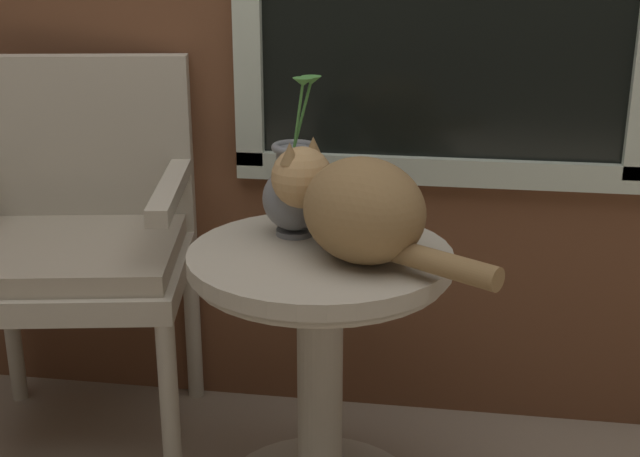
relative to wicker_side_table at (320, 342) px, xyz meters
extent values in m
cube|color=beige|center=(0.23, 0.45, 0.28)|extent=(1.04, 0.03, 0.07)
cylinder|color=#B2A893|center=(0.00, 0.00, -0.11)|extent=(0.10, 0.10, 0.57)
cylinder|color=#B2A893|center=(0.00, 0.00, 0.20)|extent=(0.56, 0.56, 0.03)
torus|color=#B2A893|center=(0.00, 0.00, 0.17)|extent=(0.54, 0.54, 0.02)
cylinder|color=#B2A893|center=(-0.34, -0.03, -0.19)|extent=(0.04, 0.04, 0.46)
cylinder|color=#B2A893|center=(-0.93, 0.35, -0.19)|extent=(0.04, 0.04, 0.46)
cylinder|color=#B2A893|center=(-0.43, 0.45, -0.19)|extent=(0.04, 0.04, 0.46)
cube|color=#B2A893|center=(-0.64, 0.16, 0.06)|extent=(0.64, 0.62, 0.06)
cube|color=tan|center=(-0.64, 0.16, 0.12)|extent=(0.59, 0.57, 0.05)
cube|color=#B2A893|center=(-0.68, 0.39, 0.33)|extent=(0.55, 0.16, 0.46)
cube|color=#B2A893|center=(-0.39, 0.21, 0.27)|extent=(0.14, 0.49, 0.04)
ellipsoid|color=olive|center=(0.10, -0.05, 0.32)|extent=(0.34, 0.33, 0.22)
sphere|color=tan|center=(-0.05, 0.05, 0.36)|extent=(0.13, 0.13, 0.13)
cone|color=olive|center=(-0.03, 0.08, 0.42)|extent=(0.04, 0.04, 0.05)
cone|color=olive|center=(-0.07, 0.02, 0.42)|extent=(0.04, 0.04, 0.05)
cylinder|color=olive|center=(0.26, -0.15, 0.26)|extent=(0.23, 0.17, 0.05)
cylinder|color=slate|center=(-0.07, 0.10, 0.22)|extent=(0.09, 0.09, 0.01)
ellipsoid|color=slate|center=(-0.07, 0.10, 0.30)|extent=(0.14, 0.14, 0.14)
cylinder|color=slate|center=(-0.07, 0.10, 0.38)|extent=(0.08, 0.08, 0.06)
torus|color=slate|center=(-0.07, 0.10, 0.41)|extent=(0.10, 0.10, 0.02)
cylinder|color=#47893D|center=(-0.06, 0.09, 0.48)|extent=(0.03, 0.01, 0.14)
cone|color=#47893D|center=(-0.05, 0.09, 0.55)|extent=(0.04, 0.04, 0.02)
cylinder|color=#47893D|center=(-0.05, 0.11, 0.48)|extent=(0.04, 0.02, 0.14)
cone|color=#47893D|center=(-0.04, 0.12, 0.55)|extent=(0.04, 0.04, 0.02)
camera|label=1|loc=(0.25, -1.68, 0.84)|focal=48.03mm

